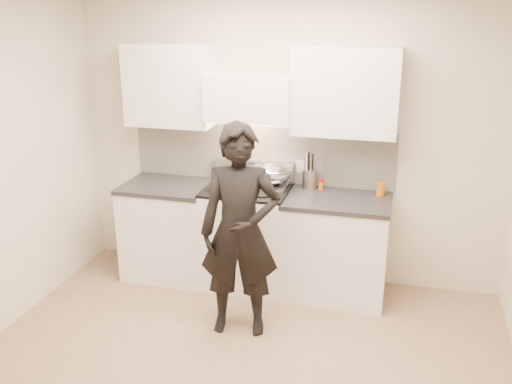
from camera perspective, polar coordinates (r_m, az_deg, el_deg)
ground_plane at (r=4.30m, az=-2.20°, el=-17.88°), size 4.00×4.00×0.00m
room_shell at (r=3.95m, az=-1.71°, el=4.53°), size 4.04×3.54×2.70m
stove at (r=5.34m, az=-0.88°, el=-4.40°), size 0.76×0.65×0.96m
counter_right at (r=5.20m, az=8.00°, el=-5.41°), size 0.92×0.67×0.92m
counter_left at (r=5.59m, az=-8.62°, el=-3.68°), size 0.82×0.67×0.92m
wok at (r=5.23m, az=1.59°, el=1.91°), size 0.38×0.46×0.30m
stock_pot at (r=5.09m, az=-2.59°, el=1.11°), size 0.31×0.23×0.14m
utensil_crock at (r=5.24m, az=5.36°, el=1.46°), size 0.13×0.13×0.34m
spice_jar at (r=5.24m, az=6.52°, el=0.80°), size 0.04×0.04×0.10m
oil_glass at (r=5.15m, az=12.36°, el=0.32°), size 0.07×0.07×0.13m
person at (r=4.44m, az=-1.62°, el=-3.98°), size 0.68×0.51×1.71m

